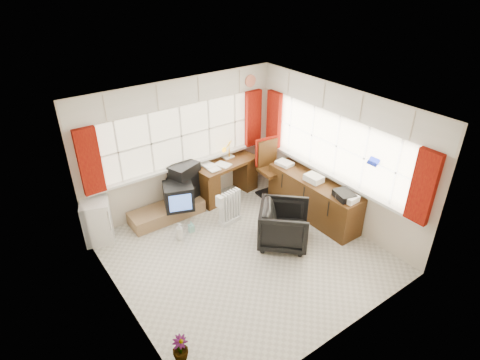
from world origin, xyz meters
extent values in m
plane|color=beige|center=(0.00, 0.00, 0.00)|extent=(4.00, 4.00, 0.00)
plane|color=beige|center=(0.00, 2.00, 1.25)|extent=(4.00, 0.00, 4.00)
plane|color=beige|center=(0.00, -2.00, 1.25)|extent=(4.00, 0.00, 4.00)
plane|color=beige|center=(-2.00, 0.00, 1.25)|extent=(0.00, 4.00, 4.00)
plane|color=beige|center=(2.00, 0.00, 1.25)|extent=(0.00, 4.00, 4.00)
plane|color=white|center=(0.00, 0.00, 2.50)|extent=(4.00, 4.00, 0.00)
plane|color=beige|center=(0.00, 1.98, 1.45)|extent=(3.60, 0.00, 3.60)
cube|color=white|center=(0.00, 1.94, 0.87)|extent=(3.70, 0.12, 0.05)
cube|color=white|center=(-1.20, 1.97, 1.45)|extent=(0.03, 0.02, 1.10)
cube|color=white|center=(-0.60, 1.97, 1.45)|extent=(0.03, 0.02, 1.10)
cube|color=white|center=(0.00, 1.97, 1.45)|extent=(0.03, 0.02, 1.10)
cube|color=white|center=(0.60, 1.97, 1.45)|extent=(0.03, 0.02, 1.10)
cube|color=white|center=(1.20, 1.97, 1.45)|extent=(0.03, 0.02, 1.10)
plane|color=beige|center=(1.98, 0.00, 1.45)|extent=(0.00, 3.60, 3.60)
cube|color=white|center=(1.94, 0.00, 0.87)|extent=(0.12, 3.70, 0.05)
cube|color=white|center=(1.97, -1.20, 1.45)|extent=(0.02, 0.03, 1.10)
cube|color=white|center=(1.97, -0.60, 1.45)|extent=(0.02, 0.03, 1.10)
cube|color=white|center=(1.97, 0.00, 1.45)|extent=(0.02, 0.03, 1.10)
cube|color=white|center=(1.97, 0.60, 1.45)|extent=(0.02, 0.03, 1.10)
cube|color=white|center=(1.97, 1.20, 1.45)|extent=(0.02, 0.03, 1.10)
cube|color=maroon|center=(-1.70, 1.90, 1.46)|extent=(0.35, 0.10, 1.15)
cube|color=maroon|center=(1.60, 1.90, 1.46)|extent=(0.35, 0.10, 1.15)
cube|color=maroon|center=(1.90, 1.60, 1.46)|extent=(0.10, 0.35, 1.15)
cube|color=maroon|center=(1.90, -1.70, 1.46)|extent=(0.10, 0.35, 1.15)
cube|color=silver|center=(0.00, 1.96, 2.25)|extent=(3.95, 0.08, 0.48)
cube|color=silver|center=(1.96, 0.00, 2.25)|extent=(0.08, 3.95, 0.48)
cube|color=#532F13|center=(0.82, 1.80, 0.73)|extent=(1.38, 0.80, 0.06)
cube|color=#532F13|center=(0.32, 1.74, 0.35)|extent=(0.37, 0.62, 0.70)
cube|color=#532F13|center=(1.33, 1.86, 0.35)|extent=(0.37, 0.62, 0.70)
cube|color=white|center=(0.82, 1.80, 0.77)|extent=(0.26, 0.33, 0.02)
cube|color=white|center=(0.82, 1.80, 0.77)|extent=(0.26, 0.33, 0.02)
cube|color=white|center=(0.82, 1.80, 0.78)|extent=(0.26, 0.33, 0.02)
cube|color=white|center=(0.82, 1.80, 0.78)|extent=(0.26, 0.33, 0.02)
cylinder|color=#FFB10A|center=(0.98, 1.87, 0.77)|extent=(0.09, 0.09, 0.02)
cylinder|color=#FFB10A|center=(0.98, 1.87, 0.94)|extent=(0.02, 0.02, 0.34)
cone|color=#FFB10A|center=(0.98, 1.87, 1.07)|extent=(0.15, 0.13, 0.14)
cube|color=black|center=(1.56, 1.18, 0.02)|extent=(0.54, 0.54, 0.04)
cylinder|color=silver|center=(1.56, 1.18, 0.29)|extent=(0.07, 0.07, 0.58)
cube|color=#532F13|center=(1.56, 1.18, 0.58)|extent=(0.52, 0.50, 0.07)
cube|color=#532F13|center=(1.58, 1.42, 0.89)|extent=(0.45, 0.09, 0.56)
cube|color=maroon|center=(1.58, 1.42, 0.91)|extent=(0.49, 0.10, 0.58)
imported|color=black|center=(0.72, -0.13, 0.38)|extent=(1.15, 1.15, 0.75)
cube|color=white|center=(0.33, 0.92, 0.04)|extent=(0.45, 0.22, 0.09)
cube|color=white|center=(0.14, 0.90, 0.36)|extent=(0.04, 0.13, 0.56)
cube|color=white|center=(0.20, 0.90, 0.36)|extent=(0.04, 0.13, 0.56)
cube|color=white|center=(0.27, 0.91, 0.36)|extent=(0.04, 0.13, 0.56)
cube|color=white|center=(0.33, 0.92, 0.36)|extent=(0.04, 0.13, 0.56)
cube|color=white|center=(0.40, 0.92, 0.36)|extent=(0.04, 0.13, 0.56)
cube|color=white|center=(0.46, 0.93, 0.36)|extent=(0.04, 0.13, 0.56)
cube|color=white|center=(0.52, 0.94, 0.36)|extent=(0.04, 0.13, 0.56)
cube|color=#532F13|center=(1.73, 0.20, 0.38)|extent=(0.50, 2.00, 0.75)
cube|color=white|center=(1.70, -0.60, 0.80)|extent=(0.24, 0.32, 0.10)
cube|color=white|center=(1.70, 0.20, 0.80)|extent=(0.24, 0.32, 0.10)
cube|color=white|center=(1.70, 1.00, 0.80)|extent=(0.24, 0.32, 0.10)
cube|color=black|center=(1.69, -0.52, 0.81)|extent=(0.35, 0.41, 0.12)
cube|color=olive|center=(-0.55, 1.72, 0.12)|extent=(1.40, 0.50, 0.25)
cube|color=black|center=(-0.35, 1.57, 0.49)|extent=(0.65, 0.63, 0.47)
cube|color=#4C74D7|center=(-0.44, 1.34, 0.49)|extent=(0.38, 0.16, 0.32)
cube|color=black|center=(-0.07, 1.84, 0.37)|extent=(0.76, 0.61, 0.24)
cube|color=black|center=(-0.07, 1.84, 0.60)|extent=(0.70, 0.57, 0.23)
cube|color=black|center=(-0.07, 1.84, 0.83)|extent=(0.64, 0.53, 0.22)
cube|color=white|center=(-1.80, 1.80, 0.39)|extent=(0.58, 0.58, 0.77)
cube|color=silver|center=(-1.68, 1.52, 0.50)|extent=(0.02, 0.02, 0.41)
imported|color=silver|center=(-0.67, 1.00, 0.17)|extent=(0.17, 0.17, 0.33)
imported|color=#8BD0BE|center=(-0.40, 1.07, 0.11)|extent=(0.11, 0.11, 0.21)
imported|color=black|center=(-1.80, -1.12, 0.18)|extent=(0.22, 0.22, 0.36)
camera|label=1|loc=(-3.10, -4.16, 4.36)|focal=30.00mm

